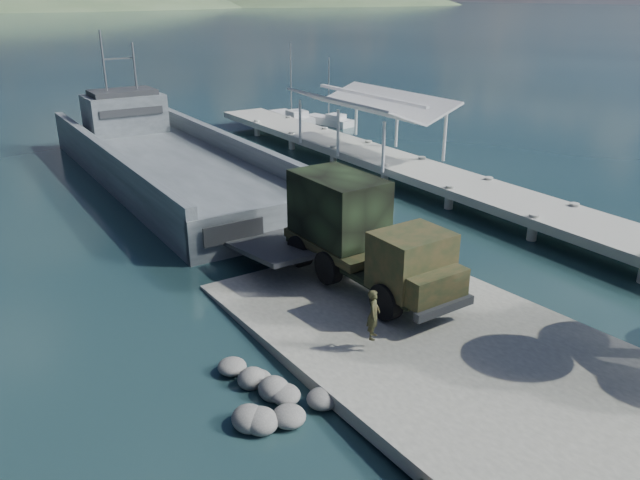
{
  "coord_description": "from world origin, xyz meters",
  "views": [
    {
      "loc": [
        -13.8,
        -14.92,
        11.72
      ],
      "look_at": [
        -0.19,
        6.0,
        1.84
      ],
      "focal_mm": 35.0,
      "sensor_mm": 36.0,
      "label": 1
    }
  ],
  "objects": [
    {
      "name": "sailboat_far",
      "position": [
        17.14,
        37.57,
        0.41
      ],
      "size": [
        2.14,
        6.35,
        7.63
      ],
      "rotation": [
        0.0,
        0.0,
        -0.05
      ],
      "color": "silver",
      "rests_on": "ground"
    },
    {
      "name": "landing_craft",
      "position": [
        -0.09,
        24.42,
        0.82
      ],
      "size": [
        8.85,
        33.82,
        10.01
      ],
      "rotation": [
        0.0,
        0.0,
        -0.01
      ],
      "color": "#474E53",
      "rests_on": "ground"
    },
    {
      "name": "military_truck",
      "position": [
        0.55,
        4.09,
        2.58
      ],
      "size": [
        3.12,
        9.07,
        4.17
      ],
      "rotation": [
        0.0,
        0.0,
        0.02
      ],
      "color": "black",
      "rests_on": "boat_ramp"
    },
    {
      "name": "sailboat_near",
      "position": [
        19.61,
        34.71,
        0.34
      ],
      "size": [
        2.57,
        5.46,
        6.41
      ],
      "rotation": [
        0.0,
        0.0,
        0.21
      ],
      "color": "silver",
      "rests_on": "ground"
    },
    {
      "name": "shoreline_rocks",
      "position": [
        -6.2,
        0.5,
        0.0
      ],
      "size": [
        3.2,
        5.6,
        0.9
      ],
      "primitive_type": null,
      "color": "#5C5C59",
      "rests_on": "ground"
    },
    {
      "name": "soldier",
      "position": [
        -2.28,
        -0.49,
        1.38
      ],
      "size": [
        0.76,
        0.75,
        1.77
      ],
      "primitive_type": "imported",
      "rotation": [
        0.0,
        0.0,
        0.76
      ],
      "color": "black",
      "rests_on": "boat_ramp"
    },
    {
      "name": "pier",
      "position": [
        13.0,
        18.77,
        1.6
      ],
      "size": [
        6.4,
        44.0,
        6.1
      ],
      "color": "#A1A197",
      "rests_on": "ground"
    },
    {
      "name": "boat_ramp",
      "position": [
        0.0,
        -1.0,
        0.25
      ],
      "size": [
        10.0,
        18.0,
        0.5
      ],
      "primitive_type": "cube",
      "color": "gray",
      "rests_on": "ground"
    },
    {
      "name": "ground",
      "position": [
        0.0,
        0.0,
        0.0
      ],
      "size": [
        1400.0,
        1400.0,
        0.0
      ],
      "primitive_type": "plane",
      "color": "#153034",
      "rests_on": "ground"
    }
  ]
}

